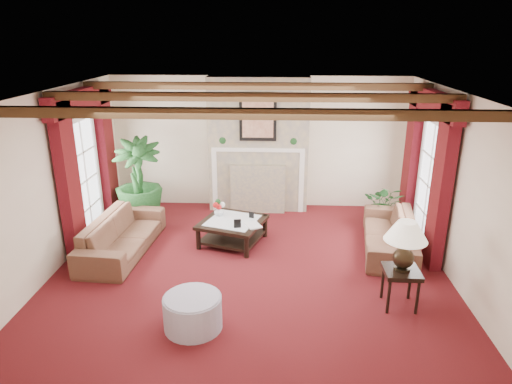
# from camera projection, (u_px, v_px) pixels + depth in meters

# --- Properties ---
(floor) EXTENTS (6.00, 6.00, 0.00)m
(floor) POSITION_uv_depth(u_px,v_px,m) (251.00, 265.00, 7.23)
(floor) COLOR #490D13
(floor) RESTS_ON ground
(ceiling) EXTENTS (6.00, 6.00, 0.00)m
(ceiling) POSITION_uv_depth(u_px,v_px,m) (250.00, 93.00, 6.34)
(ceiling) COLOR white
(ceiling) RESTS_ON floor
(back_wall) EXTENTS (6.00, 0.02, 2.70)m
(back_wall) POSITION_uv_depth(u_px,v_px,m) (259.00, 143.00, 9.38)
(back_wall) COLOR beige
(back_wall) RESTS_ON ground
(left_wall) EXTENTS (0.02, 5.50, 2.70)m
(left_wall) POSITION_uv_depth(u_px,v_px,m) (54.00, 181.00, 6.93)
(left_wall) COLOR beige
(left_wall) RESTS_ON ground
(right_wall) EXTENTS (0.02, 5.50, 2.70)m
(right_wall) POSITION_uv_depth(u_px,v_px,m) (456.00, 188.00, 6.64)
(right_wall) COLOR beige
(right_wall) RESTS_ON ground
(ceiling_beams) EXTENTS (6.00, 3.00, 0.12)m
(ceiling_beams) POSITION_uv_depth(u_px,v_px,m) (250.00, 97.00, 6.36)
(ceiling_beams) COLOR #3A2512
(ceiling_beams) RESTS_ON ceiling
(fireplace) EXTENTS (2.00, 0.52, 2.70)m
(fireplace) POSITION_uv_depth(u_px,v_px,m) (258.00, 76.00, 8.75)
(fireplace) COLOR tan
(fireplace) RESTS_ON ground
(french_door_left) EXTENTS (0.10, 1.10, 2.16)m
(french_door_left) POSITION_uv_depth(u_px,v_px,m) (77.00, 119.00, 7.62)
(french_door_left) COLOR white
(french_door_left) RESTS_ON ground
(french_door_right) EXTENTS (0.10, 1.10, 2.16)m
(french_door_right) POSITION_uv_depth(u_px,v_px,m) (438.00, 122.00, 7.33)
(french_door_right) COLOR white
(french_door_right) RESTS_ON ground
(curtains_left) EXTENTS (0.20, 2.40, 2.55)m
(curtains_left) POSITION_uv_depth(u_px,v_px,m) (80.00, 93.00, 7.47)
(curtains_left) COLOR #420A08
(curtains_left) RESTS_ON ground
(curtains_right) EXTENTS (0.20, 2.40, 2.55)m
(curtains_right) POSITION_uv_depth(u_px,v_px,m) (435.00, 96.00, 7.20)
(curtains_right) COLOR #420A08
(curtains_right) RESTS_ON ground
(sofa_left) EXTENTS (2.18, 0.90, 0.82)m
(sofa_left) POSITION_uv_depth(u_px,v_px,m) (122.00, 229.00, 7.56)
(sofa_left) COLOR black
(sofa_left) RESTS_ON ground
(sofa_right) EXTENTS (2.21, 1.20, 0.79)m
(sofa_right) POSITION_uv_depth(u_px,v_px,m) (390.00, 228.00, 7.65)
(sofa_right) COLOR black
(sofa_right) RESTS_ON ground
(potted_palm) EXTENTS (1.48, 1.95, 0.91)m
(potted_palm) POSITION_uv_depth(u_px,v_px,m) (140.00, 198.00, 8.86)
(potted_palm) COLOR black
(potted_palm) RESTS_ON ground
(small_plant) EXTENTS (1.17, 1.21, 0.63)m
(small_plant) POSITION_uv_depth(u_px,v_px,m) (384.00, 209.00, 8.70)
(small_plant) COLOR black
(small_plant) RESTS_ON ground
(coffee_table) EXTENTS (1.28, 1.28, 0.41)m
(coffee_table) POSITION_uv_depth(u_px,v_px,m) (233.00, 232.00, 7.96)
(coffee_table) COLOR black
(coffee_table) RESTS_ON ground
(side_table) EXTENTS (0.56, 0.56, 0.54)m
(side_table) POSITION_uv_depth(u_px,v_px,m) (400.00, 288.00, 6.08)
(side_table) COLOR black
(side_table) RESTS_ON ground
(ottoman) EXTENTS (0.73, 0.73, 0.42)m
(ottoman) POSITION_uv_depth(u_px,v_px,m) (193.00, 312.00, 5.64)
(ottoman) COLOR gray
(ottoman) RESTS_ON ground
(table_lamp) EXTENTS (0.55, 0.55, 0.70)m
(table_lamp) POSITION_uv_depth(u_px,v_px,m) (405.00, 245.00, 5.87)
(table_lamp) COLOR black
(table_lamp) RESTS_ON side_table
(flower_vase) EXTENTS (0.20, 0.21, 0.17)m
(flower_vase) POSITION_uv_depth(u_px,v_px,m) (219.00, 211.00, 8.08)
(flower_vase) COLOR silver
(flower_vase) RESTS_ON coffee_table
(book) EXTENTS (0.24, 0.20, 0.31)m
(book) POSITION_uv_depth(u_px,v_px,m) (247.00, 219.00, 7.58)
(book) COLOR black
(book) RESTS_ON coffee_table
(photo_frame_a) EXTENTS (0.12, 0.04, 0.16)m
(photo_frame_a) POSITION_uv_depth(u_px,v_px,m) (237.00, 224.00, 7.56)
(photo_frame_a) COLOR black
(photo_frame_a) RESTS_ON coffee_table
(photo_frame_b) EXTENTS (0.09, 0.05, 0.12)m
(photo_frame_b) POSITION_uv_depth(u_px,v_px,m) (251.00, 215.00, 7.97)
(photo_frame_b) COLOR black
(photo_frame_b) RESTS_ON coffee_table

